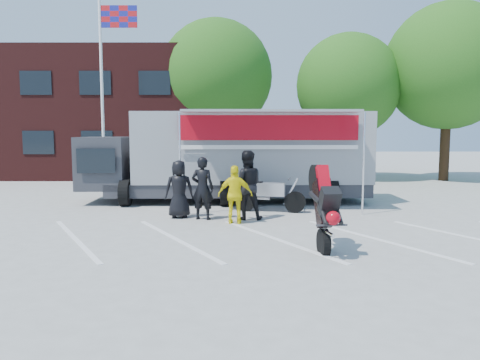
{
  "coord_description": "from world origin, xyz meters",
  "views": [
    {
      "loc": [
        -0.65,
        -9.94,
        2.56
      ],
      "look_at": [
        -0.67,
        2.16,
        1.3
      ],
      "focal_mm": 35.0,
      "sensor_mm": 36.0,
      "label": 1
    }
  ],
  "objects_px": {
    "spectator_leather_b": "(203,188)",
    "spectator_leather_c": "(246,185)",
    "tree_right": "(448,66)",
    "tree_mid": "(348,86)",
    "parked_motorcycle": "(270,212)",
    "spectator_leather_a": "(179,189)",
    "stunt_bike_rider": "(316,246)",
    "spectator_hivis": "(235,195)",
    "tree_left": "(216,76)",
    "flagpole": "(108,72)",
    "transporter_truck": "(238,202)"
  },
  "relations": [
    {
      "from": "tree_left",
      "to": "transporter_truck",
      "type": "xyz_separation_m",
      "value": [
        1.26,
        -9.0,
        -5.57
      ]
    },
    {
      "from": "tree_mid",
      "to": "spectator_leather_a",
      "type": "xyz_separation_m",
      "value": [
        -7.48,
        -11.2,
        -4.08
      ]
    },
    {
      "from": "tree_mid",
      "to": "parked_motorcycle",
      "type": "height_order",
      "value": "tree_mid"
    },
    {
      "from": "tree_mid",
      "to": "spectator_leather_c",
      "type": "xyz_separation_m",
      "value": [
        -5.49,
        -11.45,
        -3.94
      ]
    },
    {
      "from": "spectator_leather_b",
      "to": "spectator_leather_c",
      "type": "distance_m",
      "value": 1.27
    },
    {
      "from": "parked_motorcycle",
      "to": "stunt_bike_rider",
      "type": "xyz_separation_m",
      "value": [
        0.74,
        -4.5,
        0.0
      ]
    },
    {
      "from": "tree_left",
      "to": "spectator_leather_c",
      "type": "xyz_separation_m",
      "value": [
        1.51,
        -12.45,
        -4.56
      ]
    },
    {
      "from": "transporter_truck",
      "to": "spectator_leather_c",
      "type": "xyz_separation_m",
      "value": [
        0.25,
        -3.45,
        1.01
      ]
    },
    {
      "from": "tree_right",
      "to": "spectator_leather_a",
      "type": "relative_size",
      "value": 5.3
    },
    {
      "from": "tree_left",
      "to": "spectator_leather_a",
      "type": "bearing_deg",
      "value": -92.25
    },
    {
      "from": "tree_right",
      "to": "spectator_leather_c",
      "type": "bearing_deg",
      "value": -133.79
    },
    {
      "from": "parked_motorcycle",
      "to": "spectator_leather_a",
      "type": "relative_size",
      "value": 1.34
    },
    {
      "from": "tree_left",
      "to": "spectator_leather_a",
      "type": "xyz_separation_m",
      "value": [
        -0.48,
        -12.2,
        -4.71
      ]
    },
    {
      "from": "tree_right",
      "to": "spectator_leather_b",
      "type": "relative_size",
      "value": 4.97
    },
    {
      "from": "tree_left",
      "to": "tree_right",
      "type": "height_order",
      "value": "tree_right"
    },
    {
      "from": "tree_left",
      "to": "tree_mid",
      "type": "bearing_deg",
      "value": -8.13
    },
    {
      "from": "flagpole",
      "to": "stunt_bike_rider",
      "type": "xyz_separation_m",
      "value": [
        7.27,
        -9.7,
        -5.05
      ]
    },
    {
      "from": "transporter_truck",
      "to": "tree_right",
      "type": "bearing_deg",
      "value": 34.11
    },
    {
      "from": "tree_mid",
      "to": "spectator_leather_a",
      "type": "height_order",
      "value": "tree_mid"
    },
    {
      "from": "parked_motorcycle",
      "to": "spectator_leather_b",
      "type": "xyz_separation_m",
      "value": [
        -2.05,
        -1.28,
        0.92
      ]
    },
    {
      "from": "flagpole",
      "to": "tree_mid",
      "type": "distance_m",
      "value": 12.31
    },
    {
      "from": "tree_mid",
      "to": "parked_motorcycle",
      "type": "bearing_deg",
      "value": -114.82
    },
    {
      "from": "parked_motorcycle",
      "to": "spectator_hivis",
      "type": "relative_size",
      "value": 1.42
    },
    {
      "from": "transporter_truck",
      "to": "spectator_leather_b",
      "type": "height_order",
      "value": "spectator_leather_b"
    },
    {
      "from": "tree_left",
      "to": "stunt_bike_rider",
      "type": "bearing_deg",
      "value": -79.09
    },
    {
      "from": "tree_left",
      "to": "tree_right",
      "type": "bearing_deg",
      "value": -7.13
    },
    {
      "from": "tree_mid",
      "to": "spectator_hivis",
      "type": "height_order",
      "value": "tree_mid"
    },
    {
      "from": "spectator_leather_a",
      "to": "spectator_hivis",
      "type": "xyz_separation_m",
      "value": [
        1.68,
        -0.9,
        -0.05
      ]
    },
    {
      "from": "parked_motorcycle",
      "to": "spectator_leather_a",
      "type": "distance_m",
      "value": 3.06
    },
    {
      "from": "tree_right",
      "to": "tree_left",
      "type": "bearing_deg",
      "value": 172.87
    },
    {
      "from": "flagpole",
      "to": "tree_left",
      "type": "height_order",
      "value": "tree_left"
    },
    {
      "from": "tree_right",
      "to": "parked_motorcycle",
      "type": "relative_size",
      "value": 3.96
    },
    {
      "from": "tree_mid",
      "to": "flagpole",
      "type": "bearing_deg",
      "value": -156.03
    },
    {
      "from": "tree_mid",
      "to": "spectator_leather_c",
      "type": "distance_m",
      "value": 13.29
    },
    {
      "from": "parked_motorcycle",
      "to": "spectator_hivis",
      "type": "height_order",
      "value": "spectator_hivis"
    },
    {
      "from": "transporter_truck",
      "to": "parked_motorcycle",
      "type": "bearing_deg",
      "value": -65.81
    },
    {
      "from": "tree_left",
      "to": "spectator_hivis",
      "type": "distance_m",
      "value": 13.99
    },
    {
      "from": "tree_right",
      "to": "parked_motorcycle",
      "type": "height_order",
      "value": "tree_right"
    },
    {
      "from": "tree_left",
      "to": "spectator_leather_b",
      "type": "xyz_separation_m",
      "value": [
        0.24,
        -12.47,
        -4.65
      ]
    },
    {
      "from": "tree_left",
      "to": "transporter_truck",
      "type": "relative_size",
      "value": 0.85
    },
    {
      "from": "stunt_bike_rider",
      "to": "spectator_leather_a",
      "type": "xyz_separation_m",
      "value": [
        -3.51,
        3.5,
        0.86
      ]
    },
    {
      "from": "flagpole",
      "to": "tree_left",
      "type": "distance_m",
      "value": 7.37
    },
    {
      "from": "flagpole",
      "to": "spectator_leather_a",
      "type": "distance_m",
      "value": 8.38
    },
    {
      "from": "transporter_truck",
      "to": "spectator_hivis",
      "type": "distance_m",
      "value": 4.18
    },
    {
      "from": "spectator_hivis",
      "to": "spectator_leather_c",
      "type": "bearing_deg",
      "value": -113.71
    },
    {
      "from": "stunt_bike_rider",
      "to": "spectator_hivis",
      "type": "height_order",
      "value": "spectator_hivis"
    },
    {
      "from": "flagpole",
      "to": "tree_mid",
      "type": "xyz_separation_m",
      "value": [
        11.24,
        5.0,
        -0.11
      ]
    },
    {
      "from": "stunt_bike_rider",
      "to": "spectator_leather_a",
      "type": "bearing_deg",
      "value": 128.58
    },
    {
      "from": "spectator_leather_a",
      "to": "spectator_leather_b",
      "type": "relative_size",
      "value": 0.94
    },
    {
      "from": "tree_mid",
      "to": "tree_right",
      "type": "height_order",
      "value": "tree_right"
    }
  ]
}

